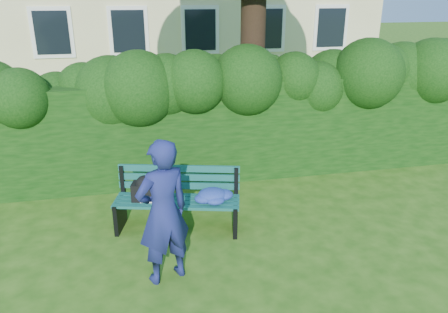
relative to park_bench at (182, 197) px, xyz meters
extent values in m
plane|color=#235110|center=(0.68, -0.30, -0.50)|extent=(80.00, 80.00, 0.00)
cube|color=white|center=(-2.92, 9.68, 1.50)|extent=(1.30, 0.08, 1.60)
cube|color=black|center=(-2.92, 9.64, 1.50)|extent=(1.05, 0.04, 1.35)
cube|color=white|center=(-0.52, 9.68, 1.50)|extent=(1.30, 0.08, 1.60)
cube|color=black|center=(-0.52, 9.64, 1.50)|extent=(1.05, 0.04, 1.35)
cube|color=white|center=(1.88, 9.68, 1.50)|extent=(1.30, 0.08, 1.60)
cube|color=black|center=(1.88, 9.64, 1.50)|extent=(1.05, 0.04, 1.35)
cube|color=white|center=(4.28, 9.68, 1.50)|extent=(1.30, 0.08, 1.60)
cube|color=black|center=(4.28, 9.64, 1.50)|extent=(1.05, 0.04, 1.35)
cube|color=white|center=(6.68, 9.68, 1.50)|extent=(1.30, 0.08, 1.60)
cube|color=black|center=(6.68, 9.64, 1.50)|extent=(1.05, 0.04, 1.35)
cube|color=black|center=(0.68, 1.90, 0.40)|extent=(10.00, 1.00, 1.80)
cylinder|color=black|center=(1.82, 2.87, 2.01)|extent=(0.49, 0.49, 5.01)
cube|color=#0D4345|center=(-0.12, -0.20, -0.05)|extent=(1.74, 0.55, 0.04)
cube|color=#0D4345|center=(-0.09, -0.08, -0.05)|extent=(1.74, 0.55, 0.04)
cube|color=#0D4345|center=(-0.06, 0.03, -0.05)|extent=(1.74, 0.55, 0.04)
cube|color=#0D4345|center=(-0.02, 0.15, -0.05)|extent=(1.74, 0.55, 0.04)
cube|color=#0D4345|center=(0.00, 0.23, 0.08)|extent=(1.72, 0.48, 0.10)
cube|color=#0D4345|center=(0.00, 0.24, 0.21)|extent=(1.72, 0.48, 0.10)
cube|color=#0D4345|center=(0.00, 0.25, 0.34)|extent=(1.72, 0.48, 0.10)
cube|color=black|center=(-0.88, 0.19, -0.28)|extent=(0.19, 0.50, 0.44)
cube|color=black|center=(-0.81, 0.44, 0.15)|extent=(0.07, 0.07, 0.45)
cube|color=black|center=(-0.89, 0.14, -0.06)|extent=(0.16, 0.42, 0.05)
cube|color=black|center=(0.74, -0.24, -0.28)|extent=(0.19, 0.50, 0.44)
cube|color=black|center=(0.80, 0.01, 0.15)|extent=(0.07, 0.07, 0.45)
cube|color=black|center=(0.72, -0.29, -0.06)|extent=(0.16, 0.42, 0.05)
cube|color=white|center=(-0.48, 0.03, -0.02)|extent=(0.21, 0.17, 0.02)
cube|color=black|center=(-0.50, 0.09, 0.10)|extent=(0.40, 0.31, 0.26)
imported|color=navy|center=(-0.34, -1.14, 0.38)|extent=(0.75, 0.63, 1.76)
camera|label=1|loc=(-0.59, -5.60, 2.74)|focal=35.00mm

